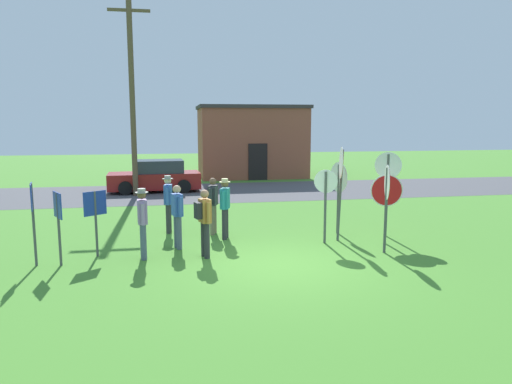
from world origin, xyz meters
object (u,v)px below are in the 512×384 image
object	(u,v)px
info_panel_leftmost	(95,212)
stop_sign_tallest	(326,194)
stop_sign_far_back	(339,185)
parked_car_on_street	(156,177)
stop_sign_low_front	(387,192)
stop_sign_center_cluster	(388,179)
person_in_teal	(204,218)
info_panel_middle	(58,215)
info_panel_rightmost	(33,209)
person_near_signs	(225,205)
person_with_sunhat	(168,200)
person_on_left	(177,213)
utility_pole	(132,94)
person_in_dark_shirt	(143,219)
person_holding_notes	(213,203)
stop_sign_rear_left	(341,176)
stop_sign_leaning_left	(386,197)

from	to	relation	value
info_panel_leftmost	stop_sign_tallest	bearing A→B (deg)	2.08
stop_sign_far_back	parked_car_on_street	bearing A→B (deg)	119.96
stop_sign_low_front	stop_sign_center_cluster	size ratio (longest dim) A/B	0.92
stop_sign_center_cluster	person_in_teal	size ratio (longest dim) A/B	1.46
person_in_teal	info_panel_middle	distance (m)	3.36
parked_car_on_street	info_panel_rightmost	size ratio (longest dim) A/B	2.27
stop_sign_far_back	stop_sign_tallest	distance (m)	1.31
person_near_signs	stop_sign_far_back	bearing A→B (deg)	1.08
stop_sign_low_front	person_with_sunhat	xyz separation A→B (m)	(-5.45, 3.24, -0.58)
stop_sign_far_back	stop_sign_tallest	xyz separation A→B (m)	(-0.76, -1.06, -0.11)
person_on_left	info_panel_leftmost	world-z (taller)	person_on_left
person_near_signs	info_panel_leftmost	world-z (taller)	person_near_signs
utility_pole	person_in_dark_shirt	size ratio (longest dim) A/B	4.99
utility_pole	person_holding_notes	size ratio (longest dim) A/B	5.13
stop_sign_rear_left	info_panel_leftmost	bearing A→B (deg)	-176.13
person_on_left	stop_sign_far_back	bearing A→B (deg)	10.57
utility_pole	info_panel_middle	bearing A→B (deg)	-95.28
person_near_signs	person_holding_notes	world-z (taller)	person_near_signs
person_on_left	person_with_sunhat	xyz separation A→B (m)	(-0.24, 1.87, 0.03)
stop_sign_far_back	stop_sign_center_cluster	size ratio (longest dim) A/B	0.87
person_near_signs	person_on_left	distance (m)	1.58
stop_sign_far_back	stop_sign_center_cluster	world-z (taller)	stop_sign_center_cluster
stop_sign_center_cluster	stop_sign_leaning_left	size ratio (longest dim) A/B	1.29
info_panel_rightmost	stop_sign_low_front	bearing A→B (deg)	-2.68
person_in_dark_shirt	person_on_left	bearing A→B (deg)	43.97
person_on_left	info_panel_leftmost	xyz separation A→B (m)	(-2.00, -0.39, 0.18)
stop_sign_low_front	person_in_dark_shirt	distance (m)	6.10
stop_sign_center_cluster	info_panel_rightmost	xyz separation A→B (m)	(-9.30, -1.28, -0.35)
person_with_sunhat	info_panel_leftmost	xyz separation A→B (m)	(-1.75, -2.26, 0.15)
info_panel_middle	person_in_dark_shirt	bearing A→B (deg)	6.94
person_in_teal	stop_sign_center_cluster	bearing A→B (deg)	13.22
person_near_signs	info_panel_rightmost	bearing A→B (deg)	-158.85
stop_sign_leaning_left	stop_sign_far_back	bearing A→B (deg)	122.37
stop_sign_rear_left	person_near_signs	xyz separation A→B (m)	(-3.15, 0.78, -0.86)
stop_sign_center_cluster	person_in_dark_shirt	distance (m)	7.00
parked_car_on_street	person_near_signs	bearing A→B (deg)	-77.21
stop_sign_far_back	stop_sign_rear_left	distance (m)	0.95
stop_sign_center_cluster	person_in_dark_shirt	world-z (taller)	stop_sign_center_cluster
stop_sign_center_cluster	info_panel_leftmost	world-z (taller)	stop_sign_center_cluster
parked_car_on_street	info_panel_leftmost	size ratio (longest dim) A/B	2.67
person_with_sunhat	parked_car_on_street	bearing A→B (deg)	94.16
parked_car_on_street	stop_sign_center_cluster	size ratio (longest dim) A/B	1.78
utility_pole	stop_sign_leaning_left	bearing A→B (deg)	-53.39
parked_car_on_street	person_holding_notes	size ratio (longest dim) A/B	2.60
person_in_dark_shirt	parked_car_on_street	bearing A→B (deg)	90.20
person_on_left	person_with_sunhat	bearing A→B (deg)	97.43
stop_sign_center_cluster	stop_sign_low_front	bearing A→B (deg)	-116.22
parked_car_on_street	stop_sign_center_cluster	xyz separation A→B (m)	(6.91, -10.36, 1.00)
parked_car_on_street	person_on_left	xyz separation A→B (m)	(0.88, -10.67, 0.26)
info_panel_middle	stop_sign_center_cluster	bearing A→B (deg)	8.78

